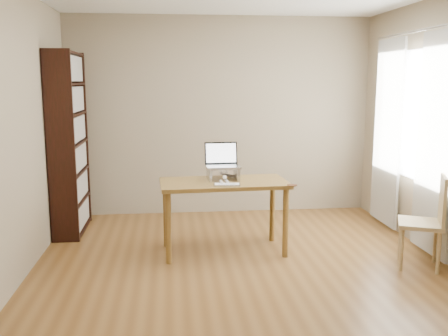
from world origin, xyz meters
TOP-DOWN VIEW (x-y plane):
  - room at (0.03, 0.01)m, footprint 4.04×4.54m
  - bookshelf at (-1.83, 1.55)m, footprint 0.30×0.90m
  - curtains at (1.92, 0.80)m, footprint 0.03×1.90m
  - desk at (-0.13, 0.63)m, footprint 1.33×0.71m
  - laptop_stand at (-0.13, 0.71)m, footprint 0.32×0.25m
  - laptop at (-0.13, 0.78)m, footprint 0.36×0.30m
  - keyboard at (-0.12, 0.41)m, footprint 0.27×0.14m
  - coaster at (0.52, 0.36)m, footprint 0.10×0.10m
  - cat at (-0.14, 0.74)m, footprint 0.23×0.47m
  - chair at (1.76, 0.00)m, footprint 0.53×0.52m

SIDE VIEW (x-z plane):
  - chair at x=1.76m, z-range 0.03..0.93m
  - desk at x=-0.13m, z-range 0.27..1.02m
  - coaster at x=0.52m, z-range 0.75..0.76m
  - keyboard at x=-0.12m, z-range 0.75..0.77m
  - cat at x=-0.14m, z-range 0.74..0.88m
  - laptop_stand at x=-0.13m, z-range 0.77..0.90m
  - laptop at x=-0.13m, z-range 0.82..1.07m
  - bookshelf at x=-1.83m, z-range 0.00..2.10m
  - curtains at x=1.92m, z-range 0.05..2.29m
  - room at x=0.03m, z-range -0.02..2.62m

